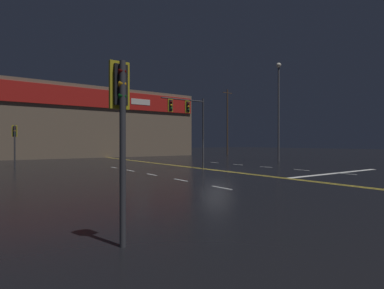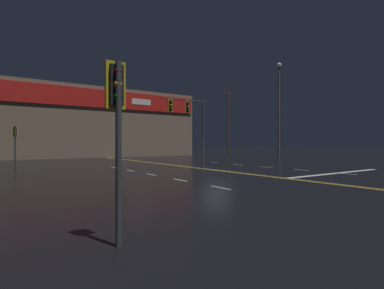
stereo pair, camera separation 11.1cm
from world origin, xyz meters
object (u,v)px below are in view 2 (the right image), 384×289
object	(u,v)px
traffic_signal_corner_northwest	(15,137)
streetlight_near_left	(279,100)
traffic_signal_corner_southwest	(117,110)
traffic_signal_median	(187,114)

from	to	relation	value
traffic_signal_corner_northwest	streetlight_near_left	bearing A→B (deg)	-16.67
traffic_signal_corner_southwest	streetlight_near_left	xyz separation A→B (m)	(25.38, 16.56, 4.25)
traffic_signal_corner_northwest	traffic_signal_corner_southwest	size ratio (longest dim) A/B	0.96
traffic_signal_corner_southwest	traffic_signal_corner_northwest	bearing A→B (deg)	90.37
traffic_signal_corner_northwest	streetlight_near_left	world-z (taller)	streetlight_near_left
traffic_signal_corner_southwest	traffic_signal_median	bearing A→B (deg)	51.72
traffic_signal_corner_northwest	streetlight_near_left	xyz separation A→B (m)	(25.54, -7.65, 4.35)
traffic_signal_median	traffic_signal_corner_southwest	world-z (taller)	traffic_signal_median
traffic_signal_corner_northwest	traffic_signal_corner_southwest	world-z (taller)	traffic_signal_corner_southwest
streetlight_near_left	traffic_signal_median	bearing A→B (deg)	-170.17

